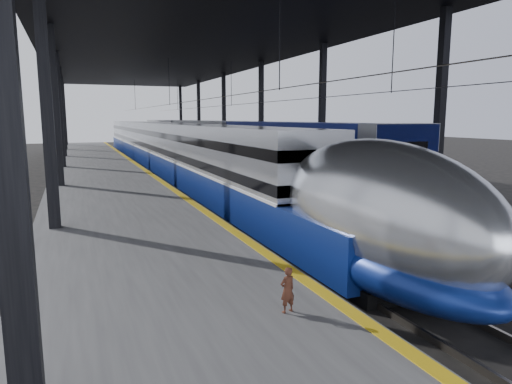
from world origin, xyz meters
TOP-DOWN VIEW (x-y plane):
  - ground at (0.00, 0.00)m, footprint 160.00×160.00m
  - platform at (-3.50, 20.00)m, footprint 6.00×80.00m
  - yellow_strip at (-0.70, 20.00)m, footprint 0.30×80.00m
  - rails at (4.50, 20.00)m, footprint 6.52×80.00m
  - canopy at (1.90, 20.00)m, footprint 18.00×75.00m
  - tgv_train at (2.00, 26.60)m, footprint 2.83×65.20m
  - second_train at (7.00, 31.11)m, footprint 3.07×56.05m
  - child at (-1.76, -3.53)m, footprint 0.34×0.26m

SIDE VIEW (x-z plane):
  - ground at x=0.00m, z-range 0.00..0.00m
  - rails at x=4.50m, z-range 0.00..0.16m
  - platform at x=-3.50m, z-range 0.00..1.00m
  - yellow_strip at x=-0.70m, z-range 1.00..1.01m
  - child at x=-1.76m, z-range 1.00..1.84m
  - tgv_train at x=2.00m, z-range -0.13..3.93m
  - second_train at x=7.00m, z-range 0.03..4.26m
  - canopy at x=1.90m, z-range 4.38..13.85m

